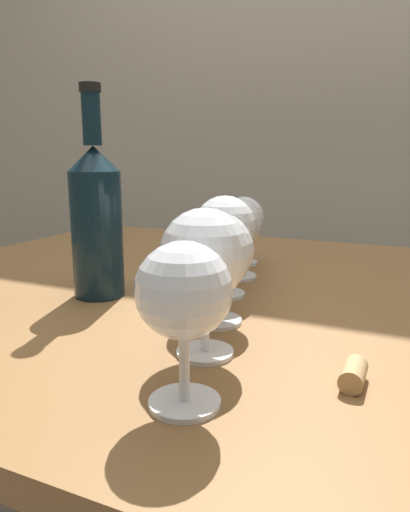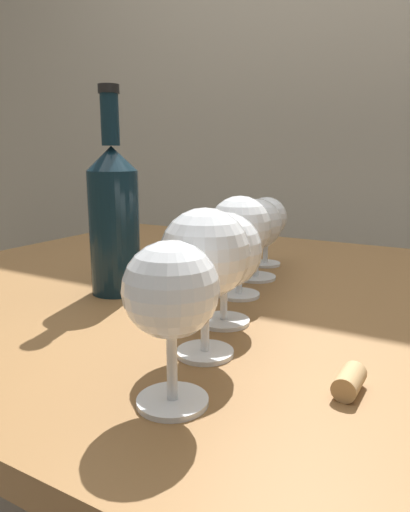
# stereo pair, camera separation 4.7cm
# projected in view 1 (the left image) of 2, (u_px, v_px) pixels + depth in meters

# --- Properties ---
(back_wall) EXTENTS (5.00, 0.08, 2.60)m
(back_wall) POSITION_uv_depth(u_px,v_px,m) (385.00, 51.00, 1.63)
(back_wall) COLOR #B2A893
(back_wall) RESTS_ON ground_plane
(dining_table) EXTENTS (1.38, 0.93, 0.75)m
(dining_table) POSITION_uv_depth(u_px,v_px,m) (294.00, 351.00, 0.71)
(dining_table) COLOR brown
(dining_table) RESTS_ON ground_plane
(wine_glass_pinot) EXTENTS (0.08, 0.08, 0.14)m
(wine_glass_pinot) POSITION_uv_depth(u_px,v_px,m) (184.00, 295.00, 0.38)
(wine_glass_pinot) COLOR white
(wine_glass_pinot) RESTS_ON dining_table
(wine_glass_merlot) EXTENTS (0.09, 0.09, 0.15)m
(wine_glass_merlot) POSITION_uv_depth(u_px,v_px,m) (205.00, 257.00, 0.47)
(wine_glass_merlot) COLOR white
(wine_glass_merlot) RESTS_ON dining_table
(wine_glass_white) EXTENTS (0.09, 0.09, 0.14)m
(wine_glass_white) POSITION_uv_depth(u_px,v_px,m) (216.00, 252.00, 0.57)
(wine_glass_white) COLOR white
(wine_glass_white) RESTS_ON dining_table
(wine_glass_cabernet) EXTENTS (0.09, 0.09, 0.15)m
(wine_glass_cabernet) POSITION_uv_depth(u_px,v_px,m) (225.00, 228.00, 0.68)
(wine_glass_cabernet) COLOR white
(wine_glass_cabernet) RESTS_ON dining_table
(wine_glass_amber) EXTENTS (0.08, 0.08, 0.13)m
(wine_glass_amber) POSITION_uv_depth(u_px,v_px,m) (237.00, 225.00, 0.78)
(wine_glass_amber) COLOR white
(wine_glass_amber) RESTS_ON dining_table
(wine_glass_rose) EXTENTS (0.08, 0.08, 0.13)m
(wine_glass_rose) POSITION_uv_depth(u_px,v_px,m) (243.00, 219.00, 0.88)
(wine_glass_rose) COLOR white
(wine_glass_rose) RESTS_ON dining_table
(wine_bottle) EXTENTS (0.07, 0.07, 0.30)m
(wine_bottle) POSITION_uv_depth(u_px,v_px,m) (96.00, 218.00, 0.68)
(wine_bottle) COLOR #0F232D
(wine_bottle) RESTS_ON dining_table
(cork) EXTENTS (0.02, 0.04, 0.02)m
(cork) POSITION_uv_depth(u_px,v_px,m) (353.00, 374.00, 0.43)
(cork) COLOR tan
(cork) RESTS_ON dining_table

